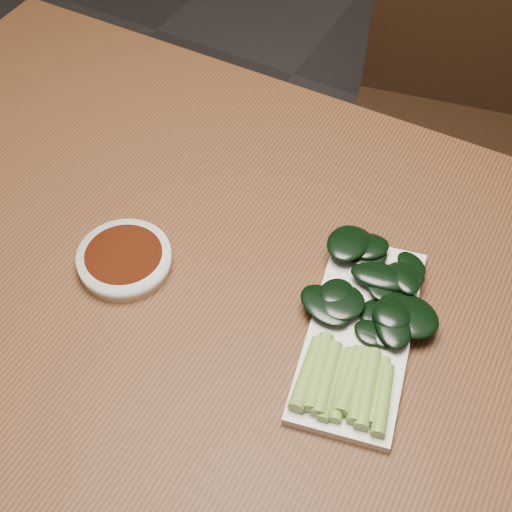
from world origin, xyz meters
name	(u,v)px	position (x,y,z in m)	size (l,w,h in m)	color
ground	(251,486)	(0.00, 0.00, 0.00)	(6.00, 6.00, 0.00)	#2B2828
table	(248,308)	(0.00, 0.00, 0.68)	(1.40, 0.80, 0.75)	#482814
chair_far	(454,123)	(0.10, 0.75, 0.49)	(0.53, 0.53, 0.89)	black
sauce_bowl	(125,260)	(-0.16, -0.06, 0.76)	(0.13, 0.13, 0.03)	silver
serving_plate	(360,333)	(0.17, -0.02, 0.76)	(0.18, 0.31, 0.01)	silver
gai_lan	(365,316)	(0.17, 0.00, 0.78)	(0.18, 0.29, 0.03)	olive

